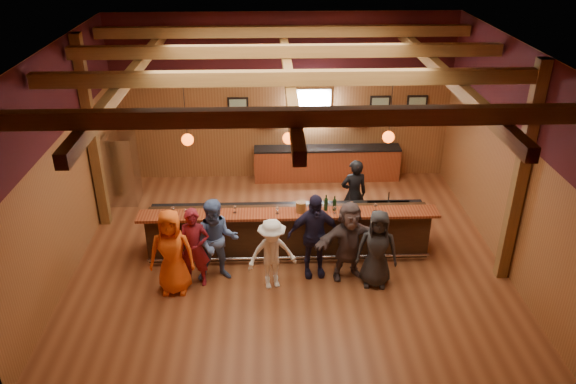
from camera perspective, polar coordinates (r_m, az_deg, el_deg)
The scene contains 27 objects.
room at distance 11.07m, azimuth 0.05°, elevation 8.05°, with size 9.04×9.00×4.52m.
bar_counter at distance 12.29m, azimuth 0.10°, elevation -3.76°, with size 6.30×1.07×1.11m.
back_bar_cabinet at distance 15.56m, azimuth 3.97°, elevation 2.91°, with size 4.00×0.52×0.95m.
window at distance 15.17m, azimuth 2.55°, elevation 8.68°, with size 0.95×0.09×0.95m.
framed_pictures at distance 15.24m, azimuth 5.85°, elevation 8.85°, with size 5.35×0.05×0.45m.
wine_shelves at distance 15.25m, azimuth 2.54°, elevation 7.07°, with size 3.00×0.18×0.30m.
pendant_lights at distance 11.19m, azimuth 0.06°, elevation 5.51°, with size 4.24×0.24×1.37m.
stainless_fridge at distance 14.76m, azimuth -16.46°, elevation 2.23°, with size 0.70×0.70×1.80m, color silver.
customer_orange at distance 11.07m, azimuth -11.72°, elevation -5.99°, with size 0.87×0.56×1.77m, color #F15A16.
customer_redvest at distance 11.20m, azimuth -9.48°, elevation -5.61°, with size 0.61×0.40×1.68m, color maroon.
customer_denim at distance 11.25m, azimuth -7.23°, elevation -4.96°, with size 0.87×0.68×1.79m, color #5672AD.
customer_white at distance 11.02m, azimuth -1.64°, elevation -6.34°, with size 0.98×0.56×1.51m, color white.
customer_navy at distance 11.30m, azimuth 2.64°, elevation -4.44°, with size 1.08×0.45×1.84m, color #1E1A35.
customer_brown at distance 11.32m, azimuth 6.21°, elevation -4.96°, with size 1.57×0.50×1.69m, color #574646.
customer_dark at distance 11.18m, azimuth 9.03°, elevation -5.73°, with size 0.81×0.52×1.65m, color #252527.
bartender at distance 13.08m, azimuth 6.69°, elevation -0.24°, with size 0.63×0.41×1.72m, color black.
ice_bucket at distance 11.70m, azimuth 1.31°, elevation -1.53°, with size 0.21×0.21×0.23m, color brown.
bottle_a at distance 11.77m, azimuth 3.88°, elevation -1.24°, with size 0.08×0.08×0.36m.
bottle_b at distance 11.79m, azimuth 4.75°, elevation -1.29°, with size 0.07×0.07×0.33m.
glass_a at distance 11.81m, azimuth -11.63°, elevation -1.70°, with size 0.09×0.09×0.19m.
glass_b at distance 11.71m, azimuth -10.39°, elevation -1.88°, with size 0.08×0.08×0.18m.
glass_c at distance 11.79m, azimuth -7.51°, elevation -1.50°, with size 0.07×0.07×0.17m.
glass_d at distance 11.71m, azimuth -5.44°, elevation -1.58°, with size 0.08×0.08×0.17m.
glass_e at distance 11.62m, azimuth -1.10°, elevation -1.71°, with size 0.07×0.07×0.16m.
glass_f at distance 11.67m, azimuth 4.79°, elevation -1.65°, with size 0.08×0.08×0.17m.
glass_g at distance 11.85m, azimuth 6.48°, elevation -1.19°, with size 0.08×0.08×0.19m.
glass_h at distance 11.84m, azimuth 8.87°, elevation -1.35°, with size 0.09×0.09×0.20m.
Camera 1 is at (-0.39, -10.41, 6.80)m, focal length 35.00 mm.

